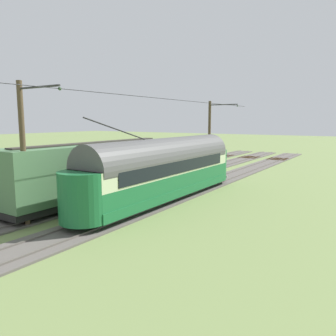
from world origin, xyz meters
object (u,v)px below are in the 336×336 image
object	(u,v)px
catenary_pole_foreground	(210,136)
vintage_streetcar	(165,168)
catenary_pole_mid_near	(24,152)
coach_adjacent	(96,169)
spare_tie_stack	(3,188)

from	to	relation	value
catenary_pole_foreground	vintage_streetcar	bearing A→B (deg)	102.55
vintage_streetcar	catenary_pole_mid_near	distance (m)	9.17
coach_adjacent	catenary_pole_mid_near	distance (m)	6.52
vintage_streetcar	coach_adjacent	size ratio (longest dim) A/B	1.24
catenary_pole_foreground	spare_tie_stack	world-z (taller)	catenary_pole_foreground
catenary_pole_mid_near	catenary_pole_foreground	bearing A→B (deg)	-90.00
vintage_streetcar	catenary_pole_mid_near	world-z (taller)	catenary_pole_mid_near
catenary_pole_mid_near	vintage_streetcar	bearing A→B (deg)	-108.71
vintage_streetcar	catenary_pole_foreground	distance (m)	13.41
spare_tie_stack	catenary_pole_foreground	bearing A→B (deg)	-117.83
spare_tie_stack	vintage_streetcar	bearing A→B (deg)	-159.97
vintage_streetcar	spare_tie_stack	xyz separation A→B (m)	(12.08, 4.40, -1.99)
vintage_streetcar	catenary_pole_foreground	size ratio (longest dim) A/B	2.32
coach_adjacent	spare_tie_stack	distance (m)	8.45
vintage_streetcar	catenary_pole_foreground	world-z (taller)	catenary_pole_foreground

